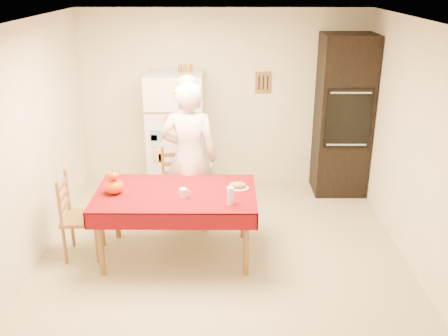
{
  "coord_description": "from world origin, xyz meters",
  "views": [
    {
      "loc": [
        0.04,
        -4.67,
        2.93
      ],
      "look_at": [
        0.01,
        0.2,
        1.01
      ],
      "focal_mm": 40.0,
      "sensor_mm": 36.0,
      "label": 1
    }
  ],
  "objects_px": {
    "bread_plate": "(238,188)",
    "oven_cabinet": "(343,116)",
    "dining_table": "(176,198)",
    "pumpkin_lower": "(114,186)",
    "chair_left": "(76,213)",
    "chair_far": "(179,183)",
    "refrigerator": "(177,134)",
    "wine_glass": "(231,196)",
    "coffee_mug": "(183,193)",
    "seated_woman": "(189,158)"
  },
  "relations": [
    {
      "from": "refrigerator",
      "to": "wine_glass",
      "type": "relative_size",
      "value": 9.66
    },
    {
      "from": "refrigerator",
      "to": "chair_left",
      "type": "bearing_deg",
      "value": -118.45
    },
    {
      "from": "refrigerator",
      "to": "dining_table",
      "type": "xyz_separation_m",
      "value": [
        0.15,
        -1.74,
        -0.16
      ]
    },
    {
      "from": "chair_left",
      "to": "wine_glass",
      "type": "relative_size",
      "value": 5.4
    },
    {
      "from": "bread_plate",
      "to": "oven_cabinet",
      "type": "bearing_deg",
      "value": 49.26
    },
    {
      "from": "chair_far",
      "to": "pumpkin_lower",
      "type": "relative_size",
      "value": 4.62
    },
    {
      "from": "oven_cabinet",
      "to": "seated_woman",
      "type": "xyz_separation_m",
      "value": [
        -2.02,
        -1.15,
        -0.19
      ]
    },
    {
      "from": "wine_glass",
      "to": "bread_plate",
      "type": "distance_m",
      "value": 0.38
    },
    {
      "from": "pumpkin_lower",
      "to": "refrigerator",
      "type": "bearing_deg",
      "value": 74.5
    },
    {
      "from": "coffee_mug",
      "to": "bread_plate",
      "type": "bearing_deg",
      "value": 21.03
    },
    {
      "from": "refrigerator",
      "to": "oven_cabinet",
      "type": "relative_size",
      "value": 0.77
    },
    {
      "from": "chair_far",
      "to": "coffee_mug",
      "type": "xyz_separation_m",
      "value": [
        0.15,
        -0.98,
        0.3
      ]
    },
    {
      "from": "bread_plate",
      "to": "pumpkin_lower",
      "type": "bearing_deg",
      "value": -175.11
    },
    {
      "from": "chair_far",
      "to": "refrigerator",
      "type": "bearing_deg",
      "value": 87.62
    },
    {
      "from": "wine_glass",
      "to": "chair_left",
      "type": "bearing_deg",
      "value": 170.39
    },
    {
      "from": "chair_far",
      "to": "bread_plate",
      "type": "height_order",
      "value": "chair_far"
    },
    {
      "from": "refrigerator",
      "to": "pumpkin_lower",
      "type": "distance_m",
      "value": 1.84
    },
    {
      "from": "seated_woman",
      "to": "pumpkin_lower",
      "type": "relative_size",
      "value": 8.88
    },
    {
      "from": "chair_left",
      "to": "bread_plate",
      "type": "bearing_deg",
      "value": -91.24
    },
    {
      "from": "chair_left",
      "to": "bread_plate",
      "type": "xyz_separation_m",
      "value": [
        1.75,
        0.08,
        0.26
      ]
    },
    {
      "from": "pumpkin_lower",
      "to": "oven_cabinet",
      "type": "bearing_deg",
      "value": 33.24
    },
    {
      "from": "chair_left",
      "to": "pumpkin_lower",
      "type": "distance_m",
      "value": 0.56
    },
    {
      "from": "refrigerator",
      "to": "chair_far",
      "type": "height_order",
      "value": "refrigerator"
    },
    {
      "from": "wine_glass",
      "to": "refrigerator",
      "type": "bearing_deg",
      "value": 109.91
    },
    {
      "from": "dining_table",
      "to": "bread_plate",
      "type": "xyz_separation_m",
      "value": [
        0.66,
        0.08,
        0.08
      ]
    },
    {
      "from": "dining_table",
      "to": "wine_glass",
      "type": "distance_m",
      "value": 0.66
    },
    {
      "from": "oven_cabinet",
      "to": "chair_far",
      "type": "bearing_deg",
      "value": -156.7
    },
    {
      "from": "oven_cabinet",
      "to": "chair_left",
      "type": "xyz_separation_m",
      "value": [
        -3.22,
        -1.78,
        -0.59
      ]
    },
    {
      "from": "oven_cabinet",
      "to": "seated_woman",
      "type": "height_order",
      "value": "oven_cabinet"
    },
    {
      "from": "coffee_mug",
      "to": "seated_woman",
      "type": "bearing_deg",
      "value": 89.06
    },
    {
      "from": "chair_left",
      "to": "seated_woman",
      "type": "height_order",
      "value": "seated_woman"
    },
    {
      "from": "chair_far",
      "to": "coffee_mug",
      "type": "distance_m",
      "value": 1.04
    },
    {
      "from": "oven_cabinet",
      "to": "seated_woman",
      "type": "bearing_deg",
      "value": -150.45
    },
    {
      "from": "seated_woman",
      "to": "bread_plate",
      "type": "relative_size",
      "value": 7.61
    },
    {
      "from": "bread_plate",
      "to": "chair_far",
      "type": "bearing_deg",
      "value": 133.04
    },
    {
      "from": "chair_left",
      "to": "seated_woman",
      "type": "bearing_deg",
      "value": -65.84
    },
    {
      "from": "pumpkin_lower",
      "to": "wine_glass",
      "type": "distance_m",
      "value": 1.25
    },
    {
      "from": "oven_cabinet",
      "to": "chair_left",
      "type": "relative_size",
      "value": 2.32
    },
    {
      "from": "chair_left",
      "to": "coffee_mug",
      "type": "distance_m",
      "value": 1.23
    },
    {
      "from": "pumpkin_lower",
      "to": "seated_woman",
      "type": "bearing_deg",
      "value": 41.84
    },
    {
      "from": "chair_far",
      "to": "dining_table",
      "type": "bearing_deg",
      "value": -95.12
    },
    {
      "from": "dining_table",
      "to": "pumpkin_lower",
      "type": "relative_size",
      "value": 8.27
    },
    {
      "from": "seated_woman",
      "to": "wine_glass",
      "type": "distance_m",
      "value": 1.03
    },
    {
      "from": "dining_table",
      "to": "chair_left",
      "type": "distance_m",
      "value": 1.11
    },
    {
      "from": "seated_woman",
      "to": "bread_plate",
      "type": "distance_m",
      "value": 0.8
    },
    {
      "from": "oven_cabinet",
      "to": "chair_left",
      "type": "bearing_deg",
      "value": -151.04
    },
    {
      "from": "refrigerator",
      "to": "coffee_mug",
      "type": "distance_m",
      "value": 1.89
    },
    {
      "from": "pumpkin_lower",
      "to": "bread_plate",
      "type": "relative_size",
      "value": 0.86
    },
    {
      "from": "pumpkin_lower",
      "to": "bread_plate",
      "type": "height_order",
      "value": "pumpkin_lower"
    },
    {
      "from": "seated_woman",
      "to": "pumpkin_lower",
      "type": "distance_m",
      "value": 1.0
    }
  ]
}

